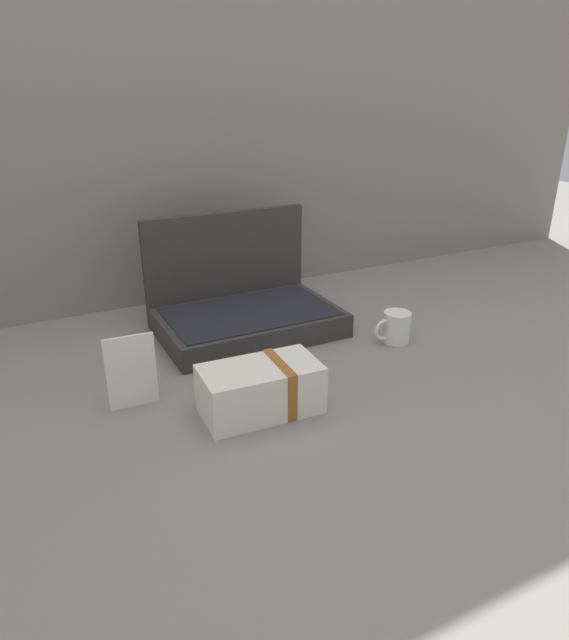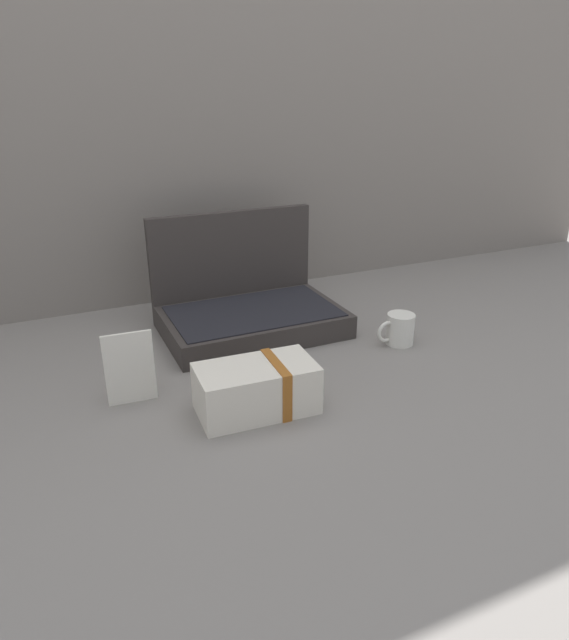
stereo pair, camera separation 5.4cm
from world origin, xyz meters
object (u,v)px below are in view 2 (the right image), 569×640
object	(u,v)px
open_suitcase	(247,305)
cream_toiletry_bag	(258,388)
info_card_left	(130,368)
coffee_mug	(399,329)

from	to	relation	value
open_suitcase	cream_toiletry_bag	size ratio (longest dim) A/B	1.90
open_suitcase	info_card_left	size ratio (longest dim) A/B	2.95
open_suitcase	cream_toiletry_bag	world-z (taller)	open_suitcase
cream_toiletry_bag	open_suitcase	bearing A→B (deg)	71.85
info_card_left	coffee_mug	bearing A→B (deg)	4.28
open_suitcase	coffee_mug	world-z (taller)	open_suitcase
info_card_left	cream_toiletry_bag	bearing A→B (deg)	-27.80
open_suitcase	info_card_left	world-z (taller)	open_suitcase
info_card_left	open_suitcase	bearing A→B (deg)	40.03
open_suitcase	cream_toiletry_bag	distance (m)	0.43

